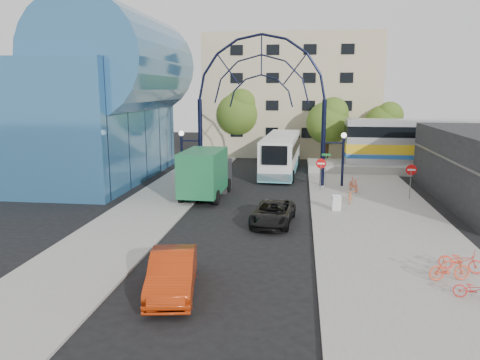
# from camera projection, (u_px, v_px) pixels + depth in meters

# --- Properties ---
(ground) EXTENTS (120.00, 120.00, 0.00)m
(ground) POSITION_uv_depth(u_px,v_px,m) (238.00, 238.00, 24.99)
(ground) COLOR black
(ground) RESTS_ON ground
(sidewalk_east) EXTENTS (8.00, 56.00, 0.12)m
(sidewalk_east) POSITION_uv_depth(u_px,v_px,m) (380.00, 221.00, 27.86)
(sidewalk_east) COLOR gray
(sidewalk_east) RESTS_ON ground
(plaza_west) EXTENTS (5.00, 50.00, 0.12)m
(plaza_west) POSITION_uv_depth(u_px,v_px,m) (155.00, 205.00, 31.64)
(plaza_west) COLOR gray
(plaza_west) RESTS_ON ground
(gateway_arch) EXTENTS (13.64, 0.44, 12.10)m
(gateway_arch) POSITION_uv_depth(u_px,v_px,m) (261.00, 79.00, 36.97)
(gateway_arch) COLOR black
(gateway_arch) RESTS_ON ground
(stop_sign) EXTENTS (0.80, 0.07, 2.50)m
(stop_sign) POSITION_uv_depth(u_px,v_px,m) (321.00, 166.00, 35.68)
(stop_sign) COLOR slate
(stop_sign) RESTS_ON sidewalk_east
(do_not_enter_sign) EXTENTS (0.76, 0.07, 2.48)m
(do_not_enter_sign) POSITION_uv_depth(u_px,v_px,m) (411.00, 173.00, 32.96)
(do_not_enter_sign) COLOR slate
(do_not_enter_sign) RESTS_ON sidewalk_east
(street_name_sign) EXTENTS (0.70, 0.70, 2.80)m
(street_name_sign) POSITION_uv_depth(u_px,v_px,m) (326.00, 164.00, 36.19)
(street_name_sign) COLOR slate
(street_name_sign) RESTS_ON sidewalk_east
(sandwich_board) EXTENTS (0.55, 0.61, 0.99)m
(sandwich_board) POSITION_uv_depth(u_px,v_px,m) (337.00, 201.00, 29.96)
(sandwich_board) COLOR white
(sandwich_board) RESTS_ON sidewalk_east
(transit_hall) EXTENTS (16.50, 18.00, 14.50)m
(transit_hall) POSITION_uv_depth(u_px,v_px,m) (85.00, 102.00, 40.23)
(transit_hall) COLOR #2F6391
(transit_hall) RESTS_ON ground
(apartment_block) EXTENTS (20.00, 12.10, 14.00)m
(apartment_block) POSITION_uv_depth(u_px,v_px,m) (292.00, 96.00, 57.43)
(apartment_block) COLOR tan
(apartment_block) RESTS_ON ground
(train_platform) EXTENTS (32.00, 5.00, 0.80)m
(train_platform) POSITION_uv_depth(u_px,v_px,m) (480.00, 169.00, 43.81)
(train_platform) COLOR gray
(train_platform) RESTS_ON ground
(tree_north_a) EXTENTS (4.48, 4.48, 7.00)m
(tree_north_a) POSITION_uv_depth(u_px,v_px,m) (329.00, 120.00, 48.57)
(tree_north_a) COLOR #382314
(tree_north_a) RESTS_ON ground
(tree_north_b) EXTENTS (5.12, 5.12, 8.00)m
(tree_north_b) POSITION_uv_depth(u_px,v_px,m) (239.00, 111.00, 53.59)
(tree_north_b) COLOR #382314
(tree_north_b) RESTS_ON ground
(tree_north_c) EXTENTS (4.16, 4.16, 6.50)m
(tree_north_c) POSITION_uv_depth(u_px,v_px,m) (385.00, 123.00, 49.82)
(tree_north_c) COLOR #382314
(tree_north_c) RESTS_ON ground
(city_bus) EXTENTS (3.49, 13.00, 3.54)m
(city_bus) POSITION_uv_depth(u_px,v_px,m) (281.00, 153.00, 44.13)
(city_bus) COLOR white
(city_bus) RESTS_ON ground
(green_truck) EXTENTS (2.95, 7.16, 3.57)m
(green_truck) POSITION_uv_depth(u_px,v_px,m) (206.00, 173.00, 34.05)
(green_truck) COLOR black
(green_truck) RESTS_ON ground
(black_suv) EXTENTS (2.69, 5.01, 1.34)m
(black_suv) POSITION_uv_depth(u_px,v_px,m) (273.00, 213.00, 27.41)
(black_suv) COLOR black
(black_suv) RESTS_ON ground
(red_sedan) EXTENTS (2.53, 5.09, 1.60)m
(red_sedan) POSITION_uv_depth(u_px,v_px,m) (172.00, 273.00, 18.15)
(red_sedan) COLOR #A52B0A
(red_sedan) RESTS_ON ground
(bike_near_a) EXTENTS (0.77, 1.73, 0.88)m
(bike_near_a) POSITION_uv_depth(u_px,v_px,m) (350.00, 196.00, 32.31)
(bike_near_a) COLOR orange
(bike_near_a) RESTS_ON sidewalk_east
(bike_near_b) EXTENTS (0.94, 1.82, 1.05)m
(bike_near_b) POSITION_uv_depth(u_px,v_px,m) (354.00, 184.00, 35.72)
(bike_near_b) COLOR #F45830
(bike_near_b) RESTS_ON sidewalk_east
(bike_far_a) EXTENTS (1.89, 1.26, 0.94)m
(bike_far_a) POSITION_uv_depth(u_px,v_px,m) (461.00, 261.00, 20.03)
(bike_far_a) COLOR #FF4233
(bike_far_a) RESTS_ON sidewalk_east
(bike_far_b) EXTENTS (1.79, 0.81, 1.04)m
(bike_far_b) POSITION_uv_depth(u_px,v_px,m) (450.00, 269.00, 19.02)
(bike_far_b) COLOR #DD4D2C
(bike_far_b) RESTS_ON sidewalk_east
(bike_far_c) EXTENTS (1.61, 0.99, 0.80)m
(bike_far_c) POSITION_uv_depth(u_px,v_px,m) (475.00, 290.00, 17.30)
(bike_far_c) COLOR red
(bike_far_c) RESTS_ON sidewalk_east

